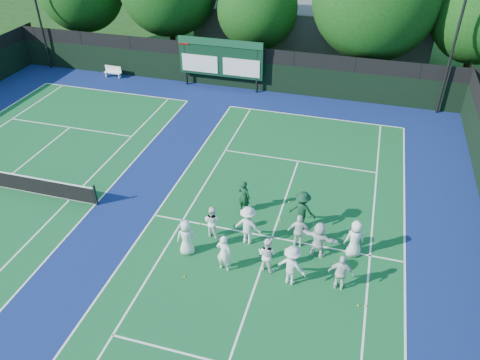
# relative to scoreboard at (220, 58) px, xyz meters

# --- Properties ---
(ground) EXTENTS (120.00, 120.00, 0.00)m
(ground) POSITION_rel_scoreboard_xyz_m (7.01, -15.59, -2.19)
(ground) COLOR #13340E
(ground) RESTS_ON ground
(court_apron) EXTENTS (34.00, 32.00, 0.01)m
(court_apron) POSITION_rel_scoreboard_xyz_m (1.01, -14.59, -2.19)
(court_apron) COLOR navy
(court_apron) RESTS_ON ground
(near_court) EXTENTS (11.05, 23.85, 0.01)m
(near_court) POSITION_rel_scoreboard_xyz_m (7.01, -14.59, -2.18)
(near_court) COLOR #115628
(near_court) RESTS_ON ground
(back_fence) EXTENTS (34.00, 0.08, 3.00)m
(back_fence) POSITION_rel_scoreboard_xyz_m (1.01, 0.41, -0.83)
(back_fence) COLOR black
(back_fence) RESTS_ON ground
(scoreboard) EXTENTS (6.00, 0.21, 3.55)m
(scoreboard) POSITION_rel_scoreboard_xyz_m (0.00, 0.00, 0.00)
(scoreboard) COLOR black
(scoreboard) RESTS_ON ground
(clubhouse) EXTENTS (18.00, 6.00, 4.00)m
(clubhouse) POSITION_rel_scoreboard_xyz_m (5.01, 8.41, -0.19)
(clubhouse) COLOR #5C5B61
(clubhouse) RESTS_ON ground
(light_pole_right) EXTENTS (1.20, 0.30, 10.12)m
(light_pole_right) POSITION_rel_scoreboard_xyz_m (14.51, 0.11, 4.11)
(light_pole_right) COLOR black
(light_pole_right) RESTS_ON ground
(bench) EXTENTS (1.34, 0.41, 0.84)m
(bench) POSITION_rel_scoreboard_xyz_m (-8.34, -0.23, -1.74)
(bench) COLOR white
(bench) RESTS_ON ground
(tree_c) EXTENTS (5.82, 5.82, 7.56)m
(tree_c) POSITION_rel_scoreboard_xyz_m (1.71, 3.99, 2.30)
(tree_c) COLOR black
(tree_c) RESTS_ON ground
(tennis_ball_0) EXTENTS (0.07, 0.07, 0.07)m
(tennis_ball_0) POSITION_rel_scoreboard_xyz_m (4.26, -17.80, -2.16)
(tennis_ball_0) COLOR yellow
(tennis_ball_0) RESTS_ON ground
(tennis_ball_1) EXTENTS (0.07, 0.07, 0.07)m
(tennis_ball_1) POSITION_rel_scoreboard_xyz_m (7.13, -13.41, -2.16)
(tennis_ball_1) COLOR yellow
(tennis_ball_1) RESTS_ON ground
(tennis_ball_2) EXTENTS (0.07, 0.07, 0.07)m
(tennis_ball_2) POSITION_rel_scoreboard_xyz_m (10.86, -17.39, -2.16)
(tennis_ball_2) COLOR yellow
(tennis_ball_2) RESTS_ON ground
(tennis_ball_3) EXTENTS (0.07, 0.07, 0.07)m
(tennis_ball_3) POSITION_rel_scoreboard_xyz_m (3.73, -14.62, -2.16)
(tennis_ball_3) COLOR yellow
(tennis_ball_3) RESTS_ON ground
(tennis_ball_4) EXTENTS (0.07, 0.07, 0.07)m
(tennis_ball_4) POSITION_rel_scoreboard_xyz_m (7.25, -11.93, -2.16)
(tennis_ball_4) COLOR yellow
(tennis_ball_4) RESTS_ON ground
(tennis_ball_5) EXTENTS (0.07, 0.07, 0.07)m
(tennis_ball_5) POSITION_rel_scoreboard_xyz_m (11.10, -17.35, -2.16)
(tennis_ball_5) COLOR yellow
(tennis_ball_5) RESTS_ON ground
(player_front_0) EXTENTS (0.93, 0.76, 1.63)m
(player_front_0) POSITION_rel_scoreboard_xyz_m (3.87, -16.45, -1.37)
(player_front_0) COLOR white
(player_front_0) RESTS_ON ground
(player_front_1) EXTENTS (0.66, 0.48, 1.70)m
(player_front_1) POSITION_rel_scoreboard_xyz_m (5.61, -16.93, -1.34)
(player_front_1) COLOR white
(player_front_1) RESTS_ON ground
(player_front_2) EXTENTS (0.88, 0.77, 1.54)m
(player_front_2) POSITION_rel_scoreboard_xyz_m (7.20, -16.45, -1.42)
(player_front_2) COLOR white
(player_front_2) RESTS_ON ground
(player_front_3) EXTENTS (1.27, 0.93, 1.76)m
(player_front_3) POSITION_rel_scoreboard_xyz_m (8.26, -16.91, -1.31)
(player_front_3) COLOR silver
(player_front_3) RESTS_ON ground
(player_front_4) EXTENTS (0.95, 0.41, 1.60)m
(player_front_4) POSITION_rel_scoreboard_xyz_m (10.07, -16.70, -1.39)
(player_front_4) COLOR white
(player_front_4) RESTS_ON ground
(player_back_0) EXTENTS (0.84, 0.72, 1.50)m
(player_back_0) POSITION_rel_scoreboard_xyz_m (4.51, -15.13, -1.44)
(player_back_0) COLOR white
(player_back_0) RESTS_ON ground
(player_back_1) EXTENTS (1.23, 0.79, 1.81)m
(player_back_1) POSITION_rel_scoreboard_xyz_m (6.09, -15.14, -1.29)
(player_back_1) COLOR silver
(player_back_1) RESTS_ON ground
(player_back_2) EXTENTS (0.97, 0.48, 1.59)m
(player_back_2) POSITION_rel_scoreboard_xyz_m (8.17, -14.78, -1.40)
(player_back_2) COLOR white
(player_back_2) RESTS_ON ground
(player_back_3) EXTENTS (1.59, 0.82, 1.64)m
(player_back_3) POSITION_rel_scoreboard_xyz_m (9.02, -15.11, -1.37)
(player_back_3) COLOR white
(player_back_3) RESTS_ON ground
(player_back_4) EXTENTS (0.98, 0.83, 1.71)m
(player_back_4) POSITION_rel_scoreboard_xyz_m (10.41, -14.70, -1.34)
(player_back_4) COLOR white
(player_back_4) RESTS_ON ground
(coach_left) EXTENTS (0.67, 0.54, 1.62)m
(coach_left) POSITION_rel_scoreboard_xyz_m (5.36, -13.12, -1.38)
(coach_left) COLOR #0E341D
(coach_left) RESTS_ON ground
(coach_right) EXTENTS (1.27, 0.84, 1.83)m
(coach_right) POSITION_rel_scoreboard_xyz_m (8.08, -13.52, -1.27)
(coach_right) COLOR #0E341E
(coach_right) RESTS_ON ground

